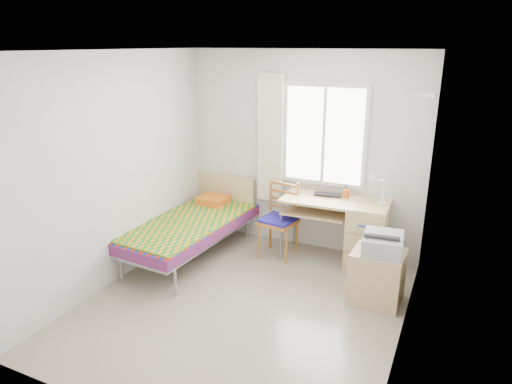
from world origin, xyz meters
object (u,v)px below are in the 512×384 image
at_px(printer, 383,243).
at_px(chair, 280,215).
at_px(desk, 361,233).
at_px(cabinet, 377,276).
at_px(bed, 192,225).

bearing_deg(printer, chair, 150.27).
relative_size(desk, printer, 2.67).
distance_m(chair, printer, 1.54).
relative_size(desk, chair, 1.36).
xyz_separation_m(desk, cabinet, (0.34, -0.76, -0.15)).
bearing_deg(printer, cabinet, -166.86).
relative_size(chair, printer, 1.96).
bearing_deg(chair, bed, -145.67).
bearing_deg(bed, cabinet, 0.97).
height_order(cabinet, printer, printer).
relative_size(bed, chair, 2.11).
bearing_deg(bed, chair, 29.76).
xyz_separation_m(bed, desk, (2.06, 0.61, 0.02)).
height_order(bed, cabinet, bed).
relative_size(chair, cabinet, 1.69).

